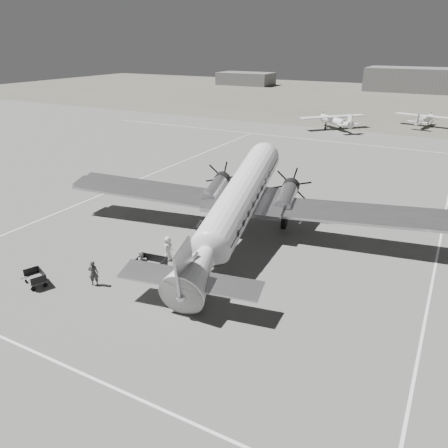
{
  "coord_description": "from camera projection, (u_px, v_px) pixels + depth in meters",
  "views": [
    {
      "loc": [
        11.74,
        -24.68,
        13.95
      ],
      "look_at": [
        -1.45,
        -0.14,
        2.2
      ],
      "focal_mm": 35.0,
      "sensor_mm": 36.0,
      "label": 1
    }
  ],
  "objects": [
    {
      "name": "ground_crew",
      "position": [
        93.0,
        273.0,
        26.66
      ],
      "size": [
        0.72,
        0.66,
        1.64
      ],
      "primitive_type": "imported",
      "rotation": [
        0.0,
        0.0,
        3.73
      ],
      "color": "#303030",
      "rests_on": "ground"
    },
    {
      "name": "taxi_line_left",
      "position": [
        132.0,
        182.0,
        46.54
      ],
      "size": [
        0.15,
        60.0,
        0.01
      ],
      "primitive_type": "cube",
      "color": "white",
      "rests_on": "ground"
    },
    {
      "name": "ramp_agent",
      "position": [
        142.0,
        262.0,
        28.11
      ],
      "size": [
        0.67,
        0.82,
        1.56
      ],
      "primitive_type": "imported",
      "rotation": [
        0.0,
        0.0,
        1.46
      ],
      "color": "beige",
      "rests_on": "ground"
    },
    {
      "name": "light_plane_right",
      "position": [
        425.0,
        120.0,
        75.77
      ],
      "size": [
        12.11,
        10.55,
        2.2
      ],
      "primitive_type": null,
      "rotation": [
        0.0,
        0.0,
        -0.2
      ],
      "color": "silver",
      "rests_on": "ground"
    },
    {
      "name": "taxi_line_right",
      "position": [
        429.0,
        300.0,
        25.34
      ],
      "size": [
        0.15,
        80.0,
        0.01
      ],
      "primitive_type": "cube",
      "color": "white",
      "rests_on": "ground"
    },
    {
      "name": "light_plane_left",
      "position": [
        334.0,
        122.0,
        73.66
      ],
      "size": [
        15.17,
        15.24,
        2.46
      ],
      "primitive_type": null,
      "rotation": [
        0.0,
        0.0,
        0.81
      ],
      "color": "silver",
      "rests_on": "ground"
    },
    {
      "name": "hangar_main",
      "position": [
        443.0,
        81.0,
        124.51
      ],
      "size": [
        42.0,
        14.0,
        6.6
      ],
      "color": "slate",
      "rests_on": "ground"
    },
    {
      "name": "shed_secondary",
      "position": [
        246.0,
        79.0,
        147.12
      ],
      "size": [
        18.0,
        10.0,
        4.0
      ],
      "primitive_type": "cube",
      "color": "#5E5E5E",
      "rests_on": "ground"
    },
    {
      "name": "ground",
      "position": [
        243.0,
        256.0,
        30.57
      ],
      "size": [
        260.0,
        260.0,
        0.0
      ],
      "primitive_type": "plane",
      "color": "#62625F",
      "rests_on": "ground"
    },
    {
      "name": "passenger",
      "position": [
        168.0,
        248.0,
        29.69
      ],
      "size": [
        0.68,
        0.93,
        1.75
      ],
      "primitive_type": "imported",
      "rotation": [
        0.0,
        0.0,
        1.73
      ],
      "color": "silver",
      "rests_on": "ground"
    },
    {
      "name": "taxi_line_horizon",
      "position": [
        364.0,
        145.0,
        63.04
      ],
      "size": [
        90.0,
        0.15,
        0.01
      ],
      "primitive_type": "cube",
      "color": "white",
      "rests_on": "ground"
    },
    {
      "name": "baggage_cart_near",
      "position": [
        152.0,
        265.0,
        28.17
      ],
      "size": [
        2.06,
        1.58,
        1.07
      ],
      "primitive_type": null,
      "rotation": [
        0.0,
        0.0,
        0.14
      ],
      "color": "#5E5E5E",
      "rests_on": "ground"
    },
    {
      "name": "grass_infield",
      "position": [
        411.0,
        102.0,
        107.68
      ],
      "size": [
        260.0,
        90.0,
        0.01
      ],
      "primitive_type": "cube",
      "color": "#5A564B",
      "rests_on": "ground"
    },
    {
      "name": "baggage_cart_far",
      "position": [
        35.0,
        278.0,
        26.79
      ],
      "size": [
        1.9,
        1.66,
        0.9
      ],
      "primitive_type": null,
      "rotation": [
        0.0,
        0.0,
        -0.4
      ],
      "color": "#5E5E5E",
      "rests_on": "ground"
    },
    {
      "name": "taxi_line_near",
      "position": [
        104.0,
        383.0,
        19.21
      ],
      "size": [
        60.0,
        0.15,
        0.01
      ],
      "primitive_type": "cube",
      "color": "white",
      "rests_on": "ground"
    },
    {
      "name": "dc3_airliner",
      "position": [
        237.0,
        206.0,
        31.59
      ],
      "size": [
        33.4,
        25.8,
        5.77
      ],
      "primitive_type": null,
      "rotation": [
        0.0,
        0.0,
        0.17
      ],
      "color": "#BDBDBF",
      "rests_on": "ground"
    }
  ]
}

